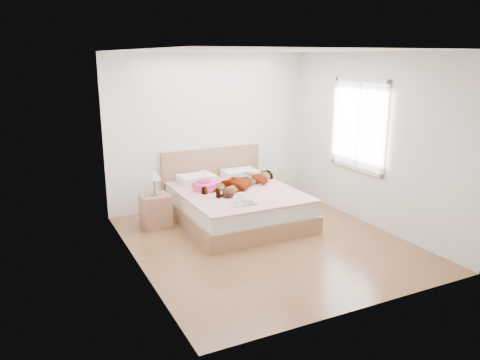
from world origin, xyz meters
The scene contains 11 objects.
ground centered at (0.00, 0.00, 0.00)m, with size 4.00×4.00×0.00m, color #4C2917.
woman centered at (0.20, 1.14, 0.62)m, with size 0.58×1.54×0.21m, color white.
hair centered at (-0.37, 1.59, 0.55)m, with size 0.43×0.53×0.08m, color black.
phone centered at (-0.30, 1.54, 0.71)m, with size 0.05×0.11×0.01m, color silver.
room_shell centered at (1.77, 0.30, 1.50)m, with size 4.00×4.00×4.00m.
bed centered at (0.00, 1.04, 0.28)m, with size 1.80×2.08×1.00m.
towel centered at (-0.42, 1.18, 0.59)m, with size 0.47×0.44×0.19m.
magazine centered at (-0.22, 0.29, 0.52)m, with size 0.41×0.29×0.02m.
coffee_mug centered at (-0.13, 0.54, 0.55)m, with size 0.12×0.10×0.09m.
plush_toy centered at (-0.28, 0.69, 0.58)m, with size 0.18×0.26×0.14m.
nightstand centered at (-1.22, 1.26, 0.30)m, with size 0.43×0.38×0.90m.
Camera 1 is at (-3.04, -5.33, 2.53)m, focal length 35.00 mm.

